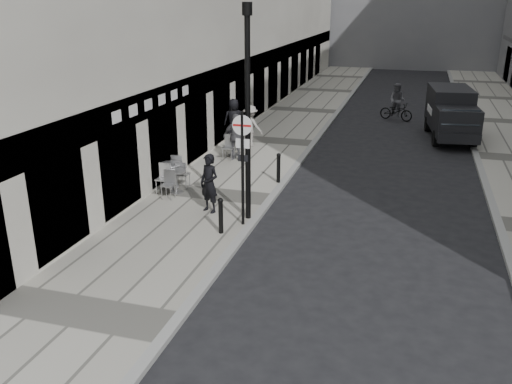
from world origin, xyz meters
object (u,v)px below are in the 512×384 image
sign_post (242,154)px  lamppost (248,105)px  walking_man (209,183)px  cyclist (397,106)px  panel_van (451,111)px

sign_post → lamppost: bearing=89.8°
walking_man → cyclist: 16.68m
cyclist → sign_post: bearing=-80.4°
sign_post → cyclist: 17.07m
lamppost → sign_post: bearing=-90.0°
sign_post → panel_van: sign_post is taller
sign_post → panel_van: size_ratio=0.65×
sign_post → panel_van: 14.53m
lamppost → cyclist: (3.56, 16.12, -2.75)m
walking_man → sign_post: (1.29, -0.67, 1.21)m
lamppost → walking_man: bearing=173.1°
panel_van → cyclist: panel_van is taller
walking_man → panel_van: 14.52m
sign_post → lamppost: lamppost is taller
sign_post → lamppost: 1.38m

